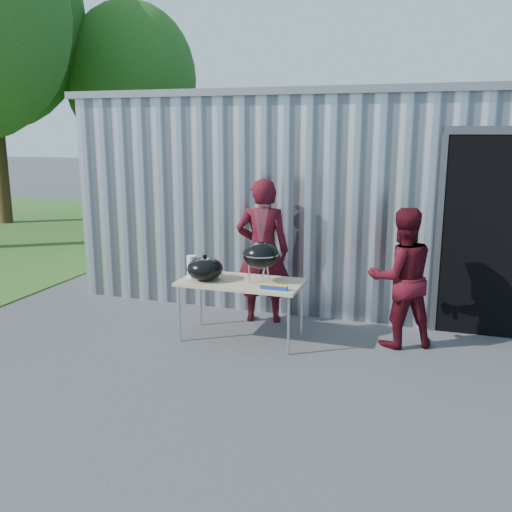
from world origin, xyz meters
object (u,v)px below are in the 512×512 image
(person_cook, at_px, (263,251))
(person_bystander, at_px, (401,278))
(kettle_grill, at_px, (261,248))
(folding_table, at_px, (241,284))

(person_cook, distance_m, person_bystander, 1.87)
(kettle_grill, bearing_deg, person_bystander, 14.01)
(kettle_grill, height_order, person_cook, person_cook)
(kettle_grill, height_order, person_bystander, kettle_grill)
(person_cook, bearing_deg, folding_table, 73.83)
(person_bystander, bearing_deg, folding_table, -12.94)
(folding_table, relative_size, kettle_grill, 1.60)
(kettle_grill, bearing_deg, person_cook, 105.95)
(person_cook, bearing_deg, person_bystander, 155.73)
(folding_table, distance_m, person_bystander, 1.92)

